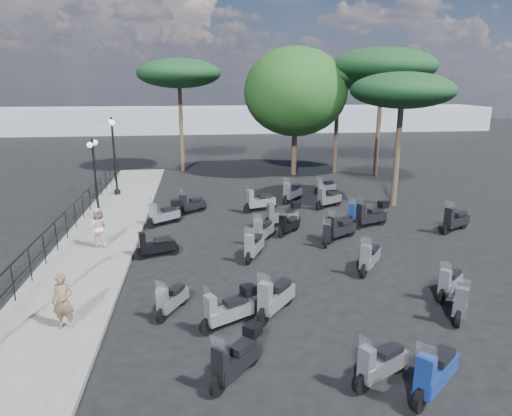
{
  "coord_description": "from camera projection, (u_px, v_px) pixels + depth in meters",
  "views": [
    {
      "loc": [
        -2.44,
        -14.56,
        6.2
      ],
      "look_at": [
        -0.23,
        3.25,
        1.2
      ],
      "focal_mm": 32.0,
      "sensor_mm": 36.0,
      "label": 1
    }
  ],
  "objects": [
    {
      "name": "scooter_26",
      "position": [
        460.0,
        301.0,
        12.29
      ],
      "size": [
        1.04,
        1.5,
        1.37
      ],
      "rotation": [
        0.0,
        0.0,
        2.57
      ],
      "color": "black",
      "rests_on": "ground"
    },
    {
      "name": "scooter_27",
      "position": [
        455.0,
        221.0,
        19.3
      ],
      "size": [
        1.66,
        1.06,
        1.47
      ],
      "rotation": [
        0.0,
        0.0,
        2.08
      ],
      "color": "black",
      "rests_on": "ground"
    },
    {
      "name": "woman",
      "position": [
        63.0,
        301.0,
        11.38
      ],
      "size": [
        0.58,
        0.41,
        1.49
      ],
      "primitive_type": "imported",
      "rotation": [
        0.0,
        0.0,
        -0.1
      ],
      "color": "brown",
      "rests_on": "sidewalk"
    },
    {
      "name": "scooter_3",
      "position": [
        156.0,
        246.0,
        16.47
      ],
      "size": [
        1.61,
        0.69,
        1.31
      ],
      "rotation": [
        0.0,
        0.0,
        1.85
      ],
      "color": "black",
      "rests_on": "ground"
    },
    {
      "name": "scooter_11",
      "position": [
        260.0,
        202.0,
        22.32
      ],
      "size": [
        1.76,
        0.9,
        1.47
      ],
      "rotation": [
        0.0,
        0.0,
        1.95
      ],
      "color": "black",
      "rests_on": "ground"
    },
    {
      "name": "pedestrian_far",
      "position": [
        98.0,
        227.0,
        17.08
      ],
      "size": [
        0.75,
        0.58,
        1.53
      ],
      "primitive_type": "imported",
      "rotation": [
        0.0,
        0.0,
        3.13
      ],
      "color": "beige",
      "rests_on": "sidewalk"
    },
    {
      "name": "scooter_4",
      "position": [
        165.0,
        214.0,
        20.19
      ],
      "size": [
        1.5,
        1.18,
        1.39
      ],
      "rotation": [
        0.0,
        0.0,
        2.2
      ],
      "color": "black",
      "rests_on": "ground"
    },
    {
      "name": "scooter_14",
      "position": [
        275.0,
        298.0,
        12.36
      ],
      "size": [
        1.27,
        1.53,
        1.49
      ],
      "rotation": [
        0.0,
        0.0,
        2.46
      ],
      "color": "black",
      "rests_on": "ground"
    },
    {
      "name": "pine_3",
      "position": [
        402.0,
        91.0,
        22.11
      ],
      "size": [
        5.05,
        5.05,
        6.66
      ],
      "color": "#38281E",
      "rests_on": "ground"
    },
    {
      "name": "scooter_17",
      "position": [
        292.0,
        193.0,
        24.07
      ],
      "size": [
        1.27,
        1.46,
        1.46
      ],
      "rotation": [
        0.0,
        0.0,
        2.43
      ],
      "color": "black",
      "rests_on": "ground"
    },
    {
      "name": "scooter_9",
      "position": [
        263.0,
        231.0,
        18.05
      ],
      "size": [
        1.0,
        1.48,
        1.34
      ],
      "rotation": [
        0.0,
        0.0,
        2.58
      ],
      "color": "black",
      "rests_on": "ground"
    },
    {
      "name": "distant_hills",
      "position": [
        218.0,
        119.0,
        58.5
      ],
      "size": [
        70.0,
        8.0,
        3.0
      ],
      "primitive_type": "cube",
      "color": "gray",
      "rests_on": "ground"
    },
    {
      "name": "sidewalk",
      "position": [
        99.0,
        242.0,
        17.95
      ],
      "size": [
        3.0,
        30.0,
        0.15
      ],
      "primitive_type": "cube",
      "color": "#62605D",
      "rests_on": "ground"
    },
    {
      "name": "lamp_post_2",
      "position": [
        114.0,
        151.0,
        24.67
      ],
      "size": [
        0.51,
        1.22,
        4.22
      ],
      "rotation": [
        0.0,
        0.0,
        0.23
      ],
      "color": "black",
      "rests_on": "sidewalk"
    },
    {
      "name": "scooter_20",
      "position": [
        370.0,
        258.0,
        15.26
      ],
      "size": [
        1.15,
        1.47,
        1.4
      ],
      "rotation": [
        0.0,
        0.0,
        2.5
      ],
      "color": "black",
      "rests_on": "ground"
    },
    {
      "name": "scooter_18",
      "position": [
        435.0,
        374.0,
        9.18
      ],
      "size": [
        1.5,
        1.3,
        1.49
      ],
      "rotation": [
        0.0,
        0.0,
        2.28
      ],
      "color": "black",
      "rests_on": "ground"
    },
    {
      "name": "scooter_15",
      "position": [
        288.0,
        225.0,
        18.99
      ],
      "size": [
        1.1,
        1.16,
        1.2
      ],
      "rotation": [
        0.0,
        0.0,
        2.39
      ],
      "color": "black",
      "rests_on": "ground"
    },
    {
      "name": "scooter_5",
      "position": [
        192.0,
        205.0,
        21.98
      ],
      "size": [
        1.4,
        1.08,
        1.32
      ],
      "rotation": [
        0.0,
        0.0,
        2.21
      ],
      "color": "black",
      "rests_on": "ground"
    },
    {
      "name": "scooter_23",
      "position": [
        328.0,
        199.0,
        22.96
      ],
      "size": [
        1.59,
        1.05,
        1.42
      ],
      "rotation": [
        0.0,
        0.0,
        2.11
      ],
      "color": "black",
      "rests_on": "ground"
    },
    {
      "name": "scooter_19",
      "position": [
        450.0,
        283.0,
        13.47
      ],
      "size": [
        1.26,
        1.13,
        1.27
      ],
      "rotation": [
        0.0,
        0.0,
        2.3
      ],
      "color": "black",
      "rests_on": "ground"
    },
    {
      "name": "scooter_10",
      "position": [
        282.0,
        215.0,
        19.97
      ],
      "size": [
        1.76,
        0.74,
        1.42
      ],
      "rotation": [
        0.0,
        0.0,
        1.83
      ],
      "color": "black",
      "rests_on": "ground"
    },
    {
      "name": "pine_0",
      "position": [
        339.0,
        75.0,
        30.49
      ],
      "size": [
        5.64,
        5.64,
        7.61
      ],
      "color": "#38281E",
      "rests_on": "ground"
    },
    {
      "name": "broadleaf_tree",
      "position": [
        295.0,
        92.0,
        29.93
      ],
      "size": [
        6.81,
        6.81,
        8.43
      ],
      "color": "#38281E",
      "rests_on": "ground"
    },
    {
      "name": "scooter_2",
      "position": [
        172.0,
        300.0,
        12.48
      ],
      "size": [
        0.86,
        1.38,
        1.22
      ],
      "rotation": [
        0.0,
        0.0,
        2.64
      ],
      "color": "black",
      "rests_on": "ground"
    },
    {
      "name": "scooter_8",
      "position": [
        254.0,
        246.0,
        16.39
      ],
      "size": [
        0.89,
        1.59,
        1.35
      ],
      "rotation": [
        0.0,
        0.0,
        2.71
      ],
      "color": "black",
      "rests_on": "ground"
    },
    {
      "name": "ground",
      "position": [
        274.0,
        266.0,
        15.88
      ],
      "size": [
        120.0,
        120.0,
        0.0
      ],
      "primitive_type": "plane",
      "color": "black",
      "rests_on": "ground"
    },
    {
      "name": "scooter_22",
      "position": [
        356.0,
        213.0,
        20.77
      ],
      "size": [
        1.04,
        1.24,
        1.21
      ],
      "rotation": [
        0.0,
        0.0,
        2.46
      ],
      "color": "black",
      "rests_on": "ground"
    },
    {
      "name": "scooter_29",
      "position": [
        325.0,
        187.0,
        25.93
      ],
      "size": [
        1.45,
        0.68,
        1.2
      ],
      "rotation": [
        0.0,
        0.0,
        1.9
      ],
      "color": "black",
      "rests_on": "ground"
    },
    {
      "name": "pine_1",
      "position": [
        383.0,
        67.0,
        29.14
      ],
      "size": [
        6.83,
        6.83,
        8.31
      ],
      "color": "#38281E",
      "rests_on": "ground"
    },
    {
      "name": "scooter_16",
      "position": [
        340.0,
        229.0,
        18.31
      ],
      "size": [
        1.52,
        1.04,
        1.38
      ],
      "rotation": [
        0.0,
        0.0,
        2.13
      ],
      "color": "black",
      "rests_on": "ground"
    },
    {
      "name": "lamp_post_1",
      "position": [
        95.0,
        173.0,
        20.4
      ],
      "size": [
        0.3,
        1.07,
        3.62
      ],
      "rotation": [
        0.0,
        0.0,
        -0.05
      ],
      "color": "black",
      "rests_on": "sidewalk"
    },
    {
      "name": "pine_2",
      "position": [
        179.0,
        74.0,
        30.94
      ],
      "size": [
        5.74,
        5.74,
        7.74
      ],
      "color": "#38281E",
      "rests_on": "ground"
    },
    {
      "name": "scooter_13",
      "position": [
        381.0,
        365.0,
        9.57
      ],
      "size": [
        1.49,
        0.94,
        1.32
      ],
      "rotation": [
        0.0,
        0.0,
        2.08
      ],
      "color": "black",
      "rests_on": "ground"
    },
    {
      "name": "scooter_28",
      "position": [
        371.0,
        215.0,
        19.9
      ],
      "size": [
        1.74,
        0.91,
        1.45
      ],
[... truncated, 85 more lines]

